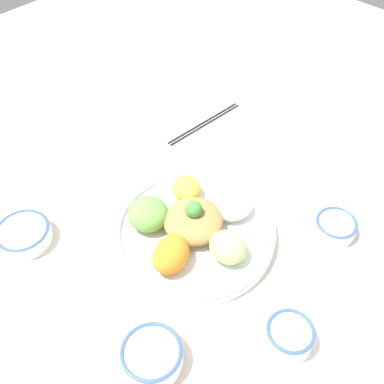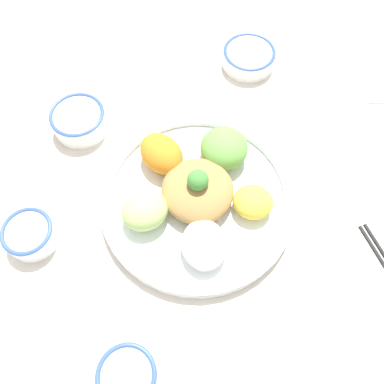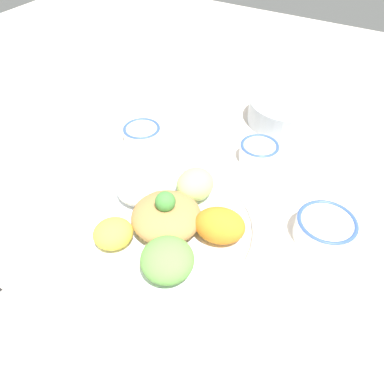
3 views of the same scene
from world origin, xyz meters
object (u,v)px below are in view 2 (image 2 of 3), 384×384
(salad_platter, at_px, (197,194))
(rice_bowl_plain, at_px, (30,234))
(sauce_bowl_dark, at_px, (249,57))
(serving_spoon_main, at_px, (363,100))
(sauce_bowl_red, at_px, (79,120))
(rice_bowl_blue, at_px, (127,375))

(salad_platter, xyz_separation_m, rice_bowl_plain, (-0.05, -0.28, -0.00))
(sauce_bowl_dark, bearing_deg, serving_spoon_main, 40.51)
(salad_platter, height_order, rice_bowl_plain, salad_platter)
(salad_platter, distance_m, sauce_bowl_dark, 0.35)
(sauce_bowl_dark, height_order, serving_spoon_main, sauce_bowl_dark)
(sauce_bowl_dark, xyz_separation_m, rice_bowl_plain, (0.20, -0.53, 0.00))
(salad_platter, distance_m, rice_bowl_plain, 0.29)
(sauce_bowl_red, bearing_deg, rice_bowl_plain, -37.84)
(salad_platter, bearing_deg, rice_bowl_blue, -45.06)
(rice_bowl_plain, relative_size, serving_spoon_main, 0.69)
(sauce_bowl_red, bearing_deg, serving_spoon_main, 71.15)
(sauce_bowl_red, distance_m, rice_bowl_blue, 0.46)
(sauce_bowl_dark, relative_size, rice_bowl_plain, 1.31)
(sauce_bowl_dark, distance_m, serving_spoon_main, 0.25)
(sauce_bowl_red, distance_m, sauce_bowl_dark, 0.38)
(sauce_bowl_dark, bearing_deg, salad_platter, -44.47)
(sauce_bowl_red, relative_size, sauce_bowl_dark, 0.94)
(sauce_bowl_dark, bearing_deg, sauce_bowl_red, -89.04)
(rice_bowl_plain, bearing_deg, rice_bowl_blue, 14.58)
(salad_platter, xyz_separation_m, sauce_bowl_dark, (-0.25, 0.25, -0.01))
(rice_bowl_plain, bearing_deg, sauce_bowl_dark, 110.30)
(salad_platter, height_order, rice_bowl_blue, salad_platter)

